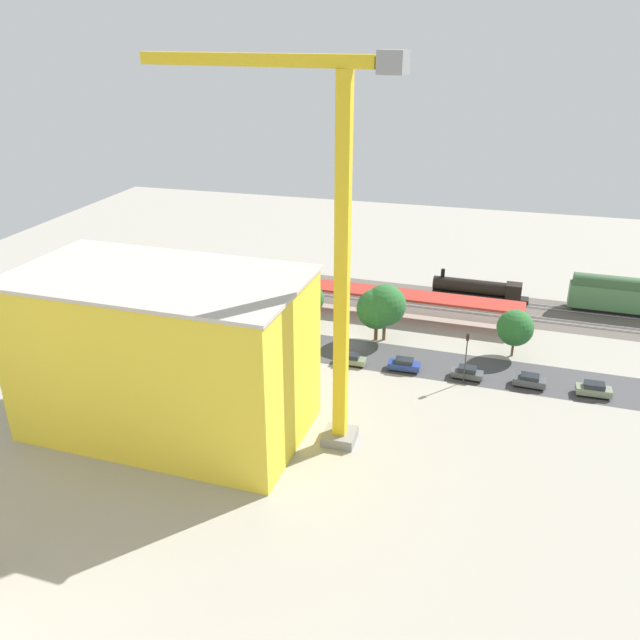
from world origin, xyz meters
The scene contains 22 objects.
ground_plane centered at (0.00, 0.00, 0.00)m, with size 177.77×177.77×0.00m, color #9E998C.
rail_bed centered at (0.00, -20.65, 0.00)m, with size 111.11×13.64×0.01m, color #5B544C.
street_asphalt centered at (0.00, 3.01, 0.00)m, with size 111.11×9.00×0.01m, color #424244.
track_rails centered at (0.00, -20.65, 0.18)m, with size 111.03×11.52×0.12m.
platform_canopy_near centered at (-1.06, -12.52, 3.72)m, with size 46.55×6.64×3.94m.
locomotive centered at (-17.14, -23.46, 1.69)m, with size 16.42×3.08×4.80m.
passenger_coach centered at (-40.44, -23.47, 3.30)m, with size 18.16×3.81×6.28m.
parked_car_0 centered at (-32.78, 6.56, 0.81)m, with size 4.35×1.85×1.84m.
parked_car_1 centered at (-24.91, 6.28, 0.77)m, with size 4.28×2.17×1.70m.
parked_car_2 centered at (-16.89, 6.29, 0.75)m, with size 4.29×2.08×1.70m.
parked_car_3 centered at (-8.39, 6.28, 0.77)m, with size 4.32×1.89×1.73m.
parked_car_4 centered at (-0.91, 6.59, 0.72)m, with size 4.31×1.75×1.62m.
construction_building centered at (15.79, 27.43, 9.23)m, with size 31.39×16.89×18.46m, color yellow.
construction_roof_slab centered at (15.79, 27.43, 18.66)m, with size 31.99×17.49×0.40m, color #B7B2A8.
tower_crane centered at (-1.83, 24.79, 24.42)m, with size 28.12×6.49×41.16m.
box_truck_0 centered at (10.58, 13.04, 1.71)m, with size 9.75×2.92×3.46m.
street_tree_0 centered at (-3.93, -2.57, 5.66)m, with size 6.21×6.21×8.78m.
street_tree_1 centered at (7.69, -2.30, 5.48)m, with size 4.50×4.50×7.77m.
street_tree_2 centered at (-2.76, -2.21, 5.07)m, with size 6.06×6.06×8.12m.
street_tree_3 centered at (-22.65, -2.29, 4.40)m, with size 5.18×5.18×6.99m.
street_tree_4 centered at (21.94, -1.82, 4.51)m, with size 5.38×5.38×7.22m.
traffic_light centered at (-16.56, 7.58, 4.67)m, with size 0.50×0.36×7.12m.
Camera 1 is at (-18.77, 85.49, 42.33)m, focal length 36.47 mm.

